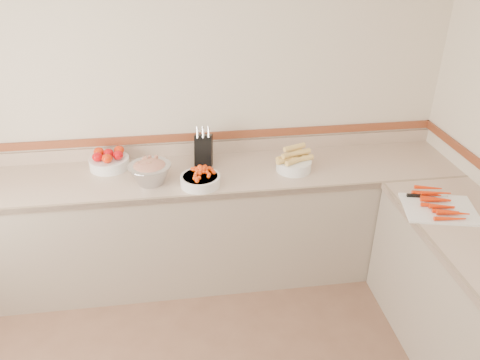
{
  "coord_description": "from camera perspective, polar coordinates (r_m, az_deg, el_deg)",
  "views": [
    {
      "loc": [
        -0.02,
        -1.33,
        2.5
      ],
      "look_at": [
        0.35,
        1.35,
        1.0
      ],
      "focal_mm": 35.0,
      "sensor_mm": 36.0,
      "label": 1
    }
  ],
  "objects": [
    {
      "name": "back_wall",
      "position": [
        3.54,
        -7.17,
        8.97
      ],
      "size": [
        4.0,
        0.0,
        4.0
      ],
      "primitive_type": "plane",
      "rotation": [
        1.57,
        0.0,
        0.0
      ],
      "color": "beige",
      "rests_on": "ground_plane"
    },
    {
      "name": "counter_back",
      "position": [
        3.63,
        -6.22,
        -5.44
      ],
      "size": [
        4.0,
        0.65,
        1.08
      ],
      "color": "#C3A58D",
      "rests_on": "ground_plane"
    },
    {
      "name": "rhubarb_bowl",
      "position": [
        3.28,
        -10.91,
        1.01
      ],
      "size": [
        0.3,
        0.3,
        0.17
      ],
      "color": "#B2B2BA",
      "rests_on": "counter_back"
    },
    {
      "name": "knife_block",
      "position": [
        3.46,
        -4.46,
        3.71
      ],
      "size": [
        0.15,
        0.17,
        0.31
      ],
      "color": "black",
      "rests_on": "counter_back"
    },
    {
      "name": "tomato_bowl",
      "position": [
        3.57,
        -15.67,
        2.33
      ],
      "size": [
        0.29,
        0.29,
        0.14
      ],
      "color": "white",
      "rests_on": "counter_back"
    },
    {
      "name": "cherry_tomato_bowl",
      "position": [
        3.22,
        -4.86,
        0.19
      ],
      "size": [
        0.28,
        0.28,
        0.15
      ],
      "color": "white",
      "rests_on": "counter_back"
    },
    {
      "name": "cutting_board",
      "position": [
        3.22,
        23.03,
        -2.93
      ],
      "size": [
        0.51,
        0.45,
        0.06
      ],
      "color": "white",
      "rests_on": "counter_right"
    },
    {
      "name": "corn_bowl",
      "position": [
        3.43,
        6.58,
        2.16
      ],
      "size": [
        0.29,
        0.26,
        0.19
      ],
      "color": "white",
      "rests_on": "counter_back"
    }
  ]
}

